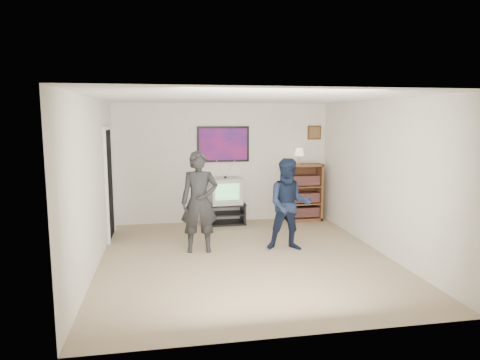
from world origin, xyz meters
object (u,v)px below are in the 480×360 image
object	(u,v)px
person_short	(289,205)
person_tall	(199,202)
crt_television	(225,191)
media_stand	(224,214)
bookshelf	(303,192)

from	to	relation	value
person_short	person_tall	bearing A→B (deg)	-175.46
crt_television	media_stand	bearing A→B (deg)	175.84
crt_television	person_tall	bearing A→B (deg)	-115.43
crt_television	person_short	size ratio (longest dim) A/B	0.41
crt_television	bookshelf	world-z (taller)	bookshelf
media_stand	crt_television	size ratio (longest dim) A/B	1.40
media_stand	bookshelf	xyz separation A→B (m)	(1.74, 0.05, 0.39)
bookshelf	person_short	world-z (taller)	person_short
bookshelf	person_short	distance (m)	2.18
bookshelf	person_tall	world-z (taller)	person_tall
person_tall	media_stand	bearing A→B (deg)	74.73
media_stand	bookshelf	world-z (taller)	bookshelf
bookshelf	person_tall	xyz separation A→B (m)	(-2.39, -1.81, 0.23)
person_tall	person_short	bearing A→B (deg)	-1.46
media_stand	crt_television	xyz separation A→B (m)	(0.04, 0.00, 0.49)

